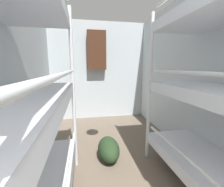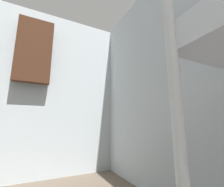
% 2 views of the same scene
% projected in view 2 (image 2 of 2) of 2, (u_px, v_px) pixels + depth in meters
% --- Properties ---
extents(wall_back, '(2.45, 0.06, 2.39)m').
position_uv_depth(wall_back, '(35.00, 89.00, 2.09)').
color(wall_back, silver).
rests_on(wall_back, ground_plane).
extents(hanging_coat, '(0.44, 0.12, 0.90)m').
position_uv_depth(hanging_coat, '(34.00, 51.00, 2.03)').
color(hanging_coat, '#472819').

